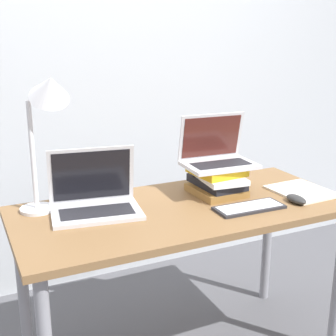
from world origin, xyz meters
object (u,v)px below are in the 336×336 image
object	(u,v)px
wireless_keyboard	(249,207)
notepad	(302,191)
book_stack	(217,180)
laptop_on_books	(217,155)
mouse	(296,199)
desk_lamp	(48,104)
laptop_left	(95,200)

from	to	relation	value
wireless_keyboard	notepad	bearing A→B (deg)	12.48
book_stack	laptop_on_books	xyz separation A→B (m)	(0.01, 0.02, 0.11)
mouse	notepad	size ratio (longest dim) A/B	0.38
book_stack	wireless_keyboard	world-z (taller)	book_stack
laptop_on_books	mouse	bearing A→B (deg)	-48.93
laptop_on_books	notepad	distance (m)	0.44
wireless_keyboard	laptop_on_books	bearing A→B (deg)	93.15
desk_lamp	laptop_on_books	bearing A→B (deg)	-5.67
book_stack	laptop_left	bearing A→B (deg)	178.34
laptop_left	wireless_keyboard	world-z (taller)	laptop_left
laptop_left	wireless_keyboard	bearing A→B (deg)	-22.76
laptop_on_books	desk_lamp	bearing A→B (deg)	174.33
laptop_on_books	notepad	bearing A→B (deg)	-26.00
notepad	desk_lamp	distance (m)	1.20
laptop_on_books	desk_lamp	world-z (taller)	desk_lamp
laptop_left	laptop_on_books	distance (m)	0.60
laptop_left	notepad	distance (m)	0.96
notepad	desk_lamp	bearing A→B (deg)	167.19
book_stack	desk_lamp	size ratio (longest dim) A/B	0.50
mouse	notepad	xyz separation A→B (m)	(0.12, 0.10, -0.01)
book_stack	wireless_keyboard	bearing A→B (deg)	-84.91
desk_lamp	book_stack	bearing A→B (deg)	-7.23
book_stack	notepad	world-z (taller)	book_stack
wireless_keyboard	mouse	world-z (taller)	mouse
desk_lamp	notepad	bearing A→B (deg)	-12.81
book_stack	laptop_on_books	world-z (taller)	laptop_on_books
laptop_left	mouse	xyz separation A→B (m)	(0.82, -0.28, -0.03)
wireless_keyboard	desk_lamp	xyz separation A→B (m)	(-0.75, 0.33, 0.44)
notepad	wireless_keyboard	bearing A→B (deg)	-167.52
desk_lamp	mouse	bearing A→B (deg)	-19.77
laptop_left	desk_lamp	world-z (taller)	desk_lamp
laptop_left	mouse	size ratio (longest dim) A/B	3.57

